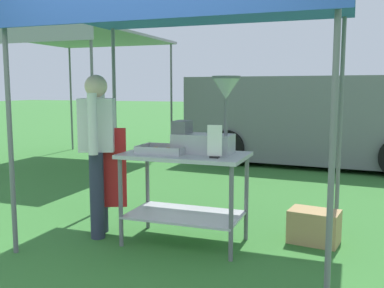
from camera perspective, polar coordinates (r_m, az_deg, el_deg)
ground_plane at (r=9.11m, az=10.04°, el=-2.19°), size 70.00×70.00×0.00m
stall_canopy at (r=4.25m, az=-0.48°, el=16.49°), size 2.90×2.03×2.26m
donut_cart at (r=4.19m, az=-0.93°, el=-4.34°), size 1.16×0.68×0.87m
donut_tray at (r=4.18m, az=-3.79°, el=-0.87°), size 0.45×0.33×0.07m
donut_fryer at (r=4.14m, az=2.09°, el=2.33°), size 0.63×0.28×0.72m
menu_sign at (r=3.87m, az=2.94°, el=0.04°), size 0.13×0.05×0.29m
vendor at (r=4.48m, az=-12.01°, el=-0.34°), size 0.46×0.53×1.61m
supply_crate at (r=4.47m, az=15.49°, el=-10.23°), size 0.50×0.37×0.32m
van_grey at (r=8.98m, az=15.82°, el=3.14°), size 4.95×2.34×1.69m
neighbour_tent at (r=8.94m, az=-14.76°, el=12.87°), size 2.79×3.33×2.47m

